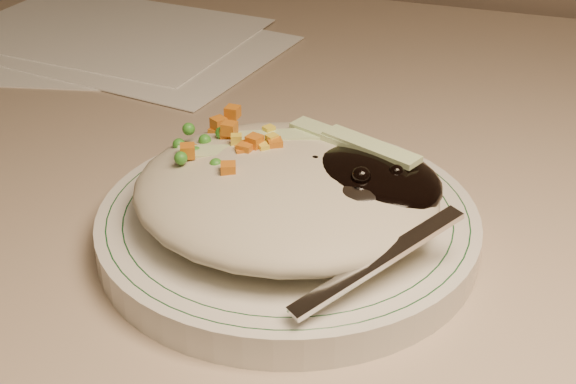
% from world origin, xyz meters
% --- Properties ---
extents(desk, '(1.40, 0.70, 0.74)m').
position_xyz_m(desk, '(0.00, 1.38, 0.54)').
color(desk, tan).
rests_on(desk, ground).
extents(plate, '(0.24, 0.24, 0.02)m').
position_xyz_m(plate, '(-0.09, 1.20, 0.75)').
color(plate, silver).
rests_on(plate, desk).
extents(plate_rim, '(0.23, 0.23, 0.00)m').
position_xyz_m(plate_rim, '(-0.09, 1.20, 0.76)').
color(plate_rim, '#144723').
rests_on(plate_rim, plate).
extents(meal, '(0.21, 0.19, 0.05)m').
position_xyz_m(meal, '(-0.09, 1.20, 0.78)').
color(meal, '#AEA68D').
rests_on(meal, plate).
extents(papers, '(0.40, 0.31, 0.00)m').
position_xyz_m(papers, '(-0.40, 1.49, 0.74)').
color(papers, white).
rests_on(papers, desk).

